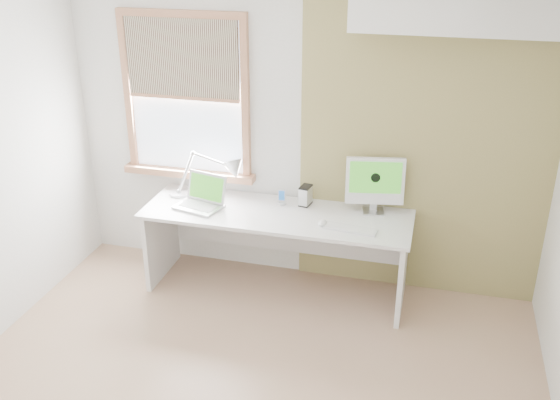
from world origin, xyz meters
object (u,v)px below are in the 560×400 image
(desk_lamp, at_px, (224,172))
(imac, at_px, (375,182))
(external_drive, at_px, (306,195))
(desk, at_px, (278,231))
(laptop, at_px, (202,199))

(desk_lamp, bearing_deg, imac, -0.34)
(desk_lamp, height_order, external_drive, desk_lamp)
(desk, height_order, laptop, laptop)
(desk, distance_m, desk_lamp, 0.69)
(external_drive, bearing_deg, desk_lamp, 178.50)
(laptop, height_order, external_drive, laptop)
(desk_lamp, relative_size, imac, 1.52)
(desk_lamp, relative_size, laptop, 1.68)
(desk_lamp, height_order, imac, imac)
(imac, bearing_deg, desk_lamp, 179.66)
(desk_lamp, distance_m, laptop, 0.32)
(desk_lamp, bearing_deg, external_drive, -1.50)
(desk, distance_m, laptop, 0.69)
(laptop, bearing_deg, desk, 7.56)
(desk, relative_size, imac, 4.61)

